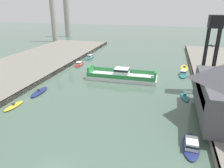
{
  "coord_description": "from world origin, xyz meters",
  "views": [
    {
      "loc": [
        12.67,
        -17.39,
        20.21
      ],
      "look_at": [
        0.0,
        28.18,
        2.0
      ],
      "focal_mm": 33.35,
      "sensor_mm": 36.0,
      "label": 1
    }
  ],
  "objects_px": {
    "moored_boat_far_left": "(184,68)",
    "moored_boat_near_right": "(185,96)",
    "moored_boat_upstream_a": "(183,73)",
    "moored_boat_mid_left": "(14,106)",
    "chain_ferry": "(122,76)",
    "crane_tower": "(214,34)",
    "moored_boat_near_left": "(191,145)",
    "smokestack_distant_b": "(66,10)",
    "smokestack_distant_a": "(53,13)",
    "moored_boat_mid_right": "(79,64)",
    "moored_boat_far_right": "(90,57)",
    "moored_boat_upstream_b": "(39,92)"
  },
  "relations": [
    {
      "from": "moored_boat_far_left",
      "to": "moored_boat_near_right",
      "type": "bearing_deg",
      "value": -92.32
    },
    {
      "from": "smokestack_distant_a",
      "to": "smokestack_distant_b",
      "type": "relative_size",
      "value": 0.92
    },
    {
      "from": "chain_ferry",
      "to": "crane_tower",
      "type": "bearing_deg",
      "value": -8.95
    },
    {
      "from": "chain_ferry",
      "to": "moored_boat_upstream_a",
      "type": "relative_size",
      "value": 2.84
    },
    {
      "from": "moored_boat_far_left",
      "to": "moored_boat_far_right",
      "type": "bearing_deg",
      "value": 171.93
    },
    {
      "from": "moored_boat_near_right",
      "to": "moored_boat_far_left",
      "type": "bearing_deg",
      "value": 87.68
    },
    {
      "from": "moored_boat_upstream_a",
      "to": "moored_boat_mid_left",
      "type": "bearing_deg",
      "value": -137.98
    },
    {
      "from": "chain_ferry",
      "to": "moored_boat_near_left",
      "type": "relative_size",
      "value": 2.82
    },
    {
      "from": "moored_boat_mid_left",
      "to": "moored_boat_upstream_b",
      "type": "bearing_deg",
      "value": 84.33
    },
    {
      "from": "moored_boat_far_left",
      "to": "moored_boat_upstream_b",
      "type": "relative_size",
      "value": 1.19
    },
    {
      "from": "smokestack_distant_a",
      "to": "moored_boat_far_right",
      "type": "bearing_deg",
      "value": -43.54
    },
    {
      "from": "moored_boat_near_left",
      "to": "smokestack_distant_b",
      "type": "xyz_separation_m",
      "value": [
        -70.26,
        99.93,
        16.22
      ]
    },
    {
      "from": "moored_boat_mid_left",
      "to": "chain_ferry",
      "type": "bearing_deg",
      "value": 51.98
    },
    {
      "from": "moored_boat_mid_right",
      "to": "moored_boat_far_left",
      "type": "bearing_deg",
      "value": 8.38
    },
    {
      "from": "chain_ferry",
      "to": "moored_boat_far_left",
      "type": "relative_size",
      "value": 2.45
    },
    {
      "from": "moored_boat_near_left",
      "to": "moored_boat_upstream_b",
      "type": "xyz_separation_m",
      "value": [
        -34.03,
        12.16,
        -0.33
      ]
    },
    {
      "from": "moored_boat_upstream_a",
      "to": "moored_boat_far_left",
      "type": "bearing_deg",
      "value": 84.23
    },
    {
      "from": "moored_boat_upstream_a",
      "to": "smokestack_distant_a",
      "type": "height_order",
      "value": "smokestack_distant_a"
    },
    {
      "from": "moored_boat_near_left",
      "to": "smokestack_distant_a",
      "type": "distance_m",
      "value": 106.11
    },
    {
      "from": "crane_tower",
      "to": "moored_boat_near_left",
      "type": "bearing_deg",
      "value": -101.29
    },
    {
      "from": "moored_boat_near_left",
      "to": "moored_boat_mid_left",
      "type": "height_order",
      "value": "moored_boat_near_left"
    },
    {
      "from": "moored_boat_near_right",
      "to": "crane_tower",
      "type": "relative_size",
      "value": 0.36
    },
    {
      "from": "moored_boat_near_left",
      "to": "crane_tower",
      "type": "distance_m",
      "value": 27.56
    },
    {
      "from": "moored_boat_near_right",
      "to": "moored_boat_upstream_a",
      "type": "xyz_separation_m",
      "value": [
        0.24,
        16.69,
        0.33
      ]
    },
    {
      "from": "smokestack_distant_a",
      "to": "smokestack_distant_b",
      "type": "height_order",
      "value": "smokestack_distant_b"
    },
    {
      "from": "moored_boat_far_left",
      "to": "smokestack_distant_b",
      "type": "bearing_deg",
      "value": 141.27
    },
    {
      "from": "crane_tower",
      "to": "chain_ferry",
      "type": "bearing_deg",
      "value": 171.05
    },
    {
      "from": "moored_boat_near_right",
      "to": "moored_boat_upstream_a",
      "type": "bearing_deg",
      "value": 89.17
    },
    {
      "from": "moored_boat_upstream_a",
      "to": "moored_boat_upstream_b",
      "type": "xyz_separation_m",
      "value": [
        -34.23,
        -23.54,
        -0.26
      ]
    },
    {
      "from": "chain_ferry",
      "to": "moored_boat_mid_right",
      "type": "height_order",
      "value": "chain_ferry"
    },
    {
      "from": "moored_boat_far_left",
      "to": "crane_tower",
      "type": "xyz_separation_m",
      "value": [
        3.8,
        -19.17,
        13.67
      ]
    },
    {
      "from": "moored_boat_far_left",
      "to": "moored_boat_far_right",
      "type": "distance_m",
      "value": 36.03
    },
    {
      "from": "moored_boat_mid_left",
      "to": "moored_boat_mid_right",
      "type": "distance_m",
      "value": 33.43
    },
    {
      "from": "crane_tower",
      "to": "moored_boat_near_right",
      "type": "bearing_deg",
      "value": -135.66
    },
    {
      "from": "moored_boat_near_right",
      "to": "moored_boat_upstream_b",
      "type": "relative_size",
      "value": 0.89
    },
    {
      "from": "moored_boat_mid_left",
      "to": "moored_boat_mid_right",
      "type": "xyz_separation_m",
      "value": [
        0.04,
        33.43,
        0.19
      ]
    },
    {
      "from": "moored_boat_far_right",
      "to": "moored_boat_near_right",
      "type": "bearing_deg",
      "value": -39.76
    },
    {
      "from": "chain_ferry",
      "to": "smokestack_distant_a",
      "type": "height_order",
      "value": "smokestack_distant_a"
    },
    {
      "from": "smokestack_distant_b",
      "to": "crane_tower",
      "type": "bearing_deg",
      "value": -45.49
    },
    {
      "from": "chain_ferry",
      "to": "crane_tower",
      "type": "height_order",
      "value": "crane_tower"
    },
    {
      "from": "moored_boat_mid_right",
      "to": "moored_boat_far_left",
      "type": "distance_m",
      "value": 36.09
    },
    {
      "from": "smokestack_distant_b",
      "to": "smokestack_distant_a",
      "type": "bearing_deg",
      "value": -84.52
    },
    {
      "from": "smokestack_distant_a",
      "to": "moored_boat_near_left",
      "type": "bearing_deg",
      "value": -49.43
    },
    {
      "from": "moored_boat_near_right",
      "to": "moored_boat_far_right",
      "type": "xyz_separation_m",
      "value": [
        -34.71,
        28.88,
        0.31
      ]
    },
    {
      "from": "moored_boat_upstream_b",
      "to": "smokestack_distant_a",
      "type": "relative_size",
      "value": 0.23
    },
    {
      "from": "moored_boat_near_right",
      "to": "moored_boat_far_right",
      "type": "height_order",
      "value": "moored_boat_far_right"
    },
    {
      "from": "moored_boat_mid_left",
      "to": "moored_boat_far_left",
      "type": "height_order",
      "value": "moored_boat_mid_left"
    },
    {
      "from": "moored_boat_mid_left",
      "to": "moored_boat_near_left",
      "type": "bearing_deg",
      "value": -6.79
    },
    {
      "from": "chain_ferry",
      "to": "moored_boat_near_right",
      "type": "bearing_deg",
      "value": -25.53
    },
    {
      "from": "chain_ferry",
      "to": "crane_tower",
      "type": "relative_size",
      "value": 1.19
    }
  ]
}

